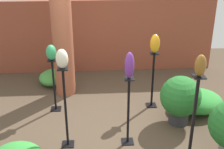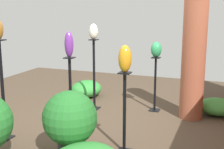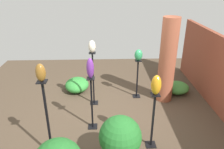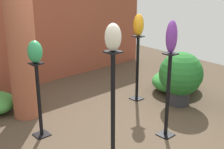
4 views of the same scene
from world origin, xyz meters
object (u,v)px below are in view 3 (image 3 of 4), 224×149
(pedestal_amber, at_px, (153,123))
(art_vase_violet, at_px, (90,68))
(art_vase_bronze, at_px, (41,73))
(brick_pillar, at_px, (167,61))
(pedestal_violet, at_px, (92,106))
(art_vase_jade, at_px, (138,55))
(potted_plant_back_center, at_px, (120,138))
(pedestal_bronze, at_px, (48,124))
(art_vase_ivory, at_px, (92,47))
(pedestal_ivory, at_px, (93,81))
(pedestal_jade, at_px, (137,81))
(art_vase_amber, at_px, (156,85))

(pedestal_amber, xyz_separation_m, art_vase_violet, (-0.62, -1.17, 0.88))
(art_vase_bronze, bearing_deg, pedestal_amber, 96.11)
(brick_pillar, relative_size, pedestal_violet, 1.84)
(art_vase_jade, height_order, potted_plant_back_center, art_vase_jade)
(pedestal_bronze, bearing_deg, art_vase_ivory, 158.74)
(brick_pillar, distance_m, art_vase_jade, 0.74)
(art_vase_bronze, distance_m, art_vase_violet, 1.12)
(pedestal_violet, bearing_deg, art_vase_ivory, -179.68)
(pedestal_ivory, xyz_separation_m, art_vase_bronze, (1.82, -0.71, 1.05))
(pedestal_jade, bearing_deg, pedestal_violet, -41.44)
(brick_pillar, height_order, pedestal_violet, brick_pillar)
(pedestal_bronze, relative_size, art_vase_amber, 4.19)
(art_vase_violet, bearing_deg, art_vase_amber, 62.15)
(art_vase_jade, bearing_deg, art_vase_amber, 0.42)
(pedestal_violet, bearing_deg, potted_plant_back_center, 27.79)
(pedestal_violet, xyz_separation_m, art_vase_jade, (-1.31, 1.16, 0.67))
(pedestal_amber, distance_m, art_vase_ivory, 2.25)
(art_vase_ivory, height_order, art_vase_violet, art_vase_ivory)
(pedestal_bronze, bearing_deg, art_vase_amber, 96.11)
(pedestal_amber, relative_size, art_vase_amber, 3.13)
(pedestal_jade, bearing_deg, pedestal_amber, 0.42)
(pedestal_amber, height_order, art_vase_bronze, art_vase_bronze)
(art_vase_ivory, bearing_deg, brick_pillar, 94.70)
(art_vase_amber, height_order, art_vase_bronze, art_vase_bronze)
(pedestal_bronze, height_order, pedestal_violet, pedestal_bronze)
(brick_pillar, distance_m, potted_plant_back_center, 2.61)
(art_vase_jade, bearing_deg, pedestal_amber, 0.42)
(art_vase_jade, xyz_separation_m, art_vase_violet, (1.31, -1.16, 0.20))
(pedestal_jade, bearing_deg, pedestal_ivory, -75.04)
(pedestal_amber, relative_size, pedestal_bronze, 0.75)
(pedestal_amber, bearing_deg, pedestal_bronze, -83.89)
(brick_pillar, distance_m, art_vase_ivory, 1.94)
(pedestal_bronze, distance_m, pedestal_violet, 1.10)
(pedestal_ivory, distance_m, art_vase_amber, 2.12)
(brick_pillar, bearing_deg, pedestal_bronze, -52.66)
(art_vase_ivory, bearing_deg, art_vase_violet, 0.32)
(brick_pillar, distance_m, art_vase_amber, 1.92)
(pedestal_ivory, bearing_deg, potted_plant_back_center, 14.96)
(pedestal_ivory, relative_size, art_vase_violet, 3.27)
(pedestal_violet, bearing_deg, art_vase_bronze, -41.02)
(art_vase_violet, bearing_deg, brick_pillar, 121.62)
(pedestal_violet, relative_size, art_vase_ivory, 4.00)
(pedestal_ivory, bearing_deg, pedestal_jade, 104.96)
(potted_plant_back_center, bearing_deg, art_vase_violet, -152.21)
(pedestal_amber, xyz_separation_m, art_vase_jade, (-1.93, -0.01, 0.69))
(art_vase_violet, bearing_deg, potted_plant_back_center, 27.79)
(pedestal_amber, relative_size, art_vase_violet, 2.70)
(pedestal_bronze, height_order, art_vase_bronze, art_vase_bronze)
(brick_pillar, xyz_separation_m, pedestal_bronze, (1.98, -2.59, -0.39))
(art_vase_amber, relative_size, potted_plant_back_center, 0.40)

